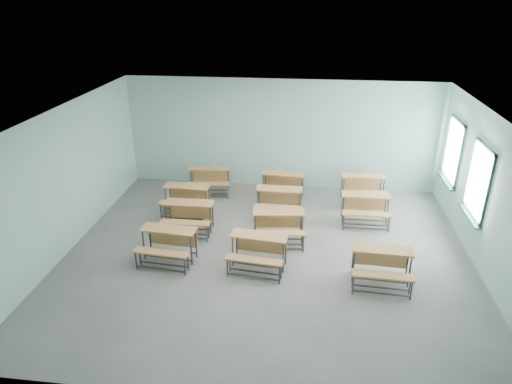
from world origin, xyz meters
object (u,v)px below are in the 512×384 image
Objects in this scene: desk_unit_r1c1 at (279,223)px; desk_unit_r3c1 at (283,182)px; desk_unit_r0c0 at (168,241)px; desk_unit_r0c1 at (258,248)px; desk_unit_r2c0 at (186,196)px; desk_unit_r0c2 at (382,262)px; desk_unit_r3c2 at (363,185)px; desk_unit_r1c0 at (188,213)px; desk_unit_r3c0 at (209,177)px; desk_unit_r2c2 at (365,205)px; desk_unit_r2c1 at (279,198)px.

desk_unit_r1c1 is 2.42m from desk_unit_r3c1.
desk_unit_r0c0 is 1.98m from desk_unit_r0c1.
desk_unit_r2c0 is at bearing -149.30° from desk_unit_r3c1.
desk_unit_r0c2 is 0.98× the size of desk_unit_r3c1.
desk_unit_r0c0 and desk_unit_r3c2 have the same top height.
desk_unit_r0c2 is 5.38m from desk_unit_r2c0.
desk_unit_r1c1 is 3.31m from desk_unit_r3c2.
desk_unit_r1c0 is at bearing -157.46° from desk_unit_r3c2.
desk_unit_r2c2 is at bearing -24.49° from desk_unit_r3c0.
desk_unit_r3c0 is (-4.30, 1.36, 0.00)m from desk_unit_r2c2.
desk_unit_r3c2 is at bearing 7.03° from desk_unit_r3c1.
desk_unit_r0c0 is 4.49m from desk_unit_r0c2.
desk_unit_r0c2 and desk_unit_r2c2 have the same top height.
desk_unit_r1c1 is at bearing 79.89° from desk_unit_r0c1.
desk_unit_r0c2 is 4.43m from desk_unit_r3c1.
desk_unit_r0c1 and desk_unit_r1c0 have the same top height.
desk_unit_r3c2 is (-0.00, 3.91, 0.00)m from desk_unit_r0c2.
desk_unit_r2c0 is 1.41m from desk_unit_r3c0.
desk_unit_r0c1 and desk_unit_r3c2 have the same top height.
desk_unit_r2c1 is (2.43, 0.12, 0.00)m from desk_unit_r2c0.
desk_unit_r0c2 is at bearing -50.00° from desk_unit_r2c1.
desk_unit_r1c0 is (-1.87, 1.40, 0.00)m from desk_unit_r0c1.
desk_unit_r1c1 and desk_unit_r2c1 have the same top height.
desk_unit_r2c2 is 1.29m from desk_unit_r3c2.
desk_unit_r2c1 is (-0.10, 1.33, 0.00)m from desk_unit_r1c1.
desk_unit_r3c0 is (-1.87, 3.74, 0.00)m from desk_unit_r0c1.
desk_unit_r2c0 is at bearing 153.80° from desk_unit_r0c2.
desk_unit_r0c1 is at bearing 4.08° from desk_unit_r0c0.
desk_unit_r1c0 is 2.34m from desk_unit_r3c0.
desk_unit_r0c1 is 1.21m from desk_unit_r1c1.
desk_unit_r0c2 is at bearing -39.16° from desk_unit_r1c1.
desk_unit_r3c0 is at bearing 93.71° from desk_unit_r0c0.
desk_unit_r2c0 is (-4.70, 2.62, 0.00)m from desk_unit_r0c2.
desk_unit_r0c0 is 4.18m from desk_unit_r3c1.
desk_unit_r2c2 is at bearing -97.94° from desk_unit_r3c2.
desk_unit_r1c0 is 2.23m from desk_unit_r1c1.
desk_unit_r1c1 is 1.34m from desk_unit_r2c1.
desk_unit_r1c1 and desk_unit_r2c2 have the same top height.
desk_unit_r2c0 is at bearing -110.21° from desk_unit_r3c0.
desk_unit_r2c0 is at bearing 148.24° from desk_unit_r1c1.
desk_unit_r2c2 is 4.51m from desk_unit_r3c0.
desk_unit_r2c0 is (-2.53, 1.21, 0.00)m from desk_unit_r1c1.
desk_unit_r2c0 and desk_unit_r2c1 have the same top height.
desk_unit_r2c1 is at bearing -157.43° from desk_unit_r3c2.
desk_unit_r0c2 is at bearing -21.39° from desk_unit_r1c0.
desk_unit_r2c0 is 0.98× the size of desk_unit_r3c1.
desk_unit_r1c0 and desk_unit_r3c2 have the same top height.
desk_unit_r3c0 is at bearing 174.15° from desk_unit_r3c2.
desk_unit_r3c2 is at bearing 93.00° from desk_unit_r0c2.
desk_unit_r2c1 is at bearing -37.52° from desk_unit_r3c0.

